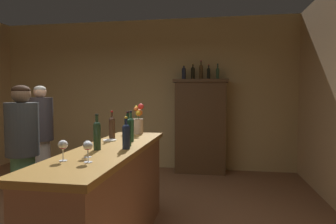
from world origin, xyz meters
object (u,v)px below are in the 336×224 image
Objects in this scene: display_bottle_left at (184,73)px; display_cabinet at (201,124)px; patron_redhead at (23,148)px; wine_glass_rear at (63,146)px; wine_glass_spare at (130,128)px; display_bottle_center at (201,71)px; flower_arrangement at (138,121)px; display_bottle_midright at (209,73)px; wine_bottle_pinot at (131,128)px; patron_in_navy at (41,137)px; wine_bottle_merlot at (97,134)px; wine_glass_front at (87,145)px; cheese_plate at (110,140)px; wine_bottle_riesling at (126,135)px; wine_glass_mid at (88,147)px; wine_bottle_malbec at (128,131)px; bar_counter at (110,200)px; wine_bottle_chardonnay at (112,127)px; display_bottle_right at (218,73)px; display_bottle_midleft at (193,73)px; wine_bottle_rose at (127,124)px.

display_cabinet is at bearing 0.00° from display_bottle_left.
wine_glass_rear is at bearing -5.18° from patron_redhead.
wine_glass_spare is 0.38× the size of display_bottle_center.
flower_arrangement is 1.35× the size of display_bottle_midright.
display_bottle_left is (0.25, 2.68, 0.76)m from wine_bottle_pinot.
patron_in_navy is at bearing 169.73° from flower_arrangement.
display_cabinet reaches higher than wine_bottle_merlot.
wine_glass_front is at bearing 11.68° from patron_in_navy.
wine_bottle_pinot is 2.24× the size of cheese_plate.
patron_redhead is (-1.40, 0.51, -0.25)m from wine_bottle_riesling.
wine_glass_mid reaches higher than cheese_plate.
wine_bottle_riesling is 1.04m from flower_arrangement.
display_cabinet reaches higher than wine_bottle_malbec.
wine_glass_spare reaches higher than wine_glass_front.
bar_counter is 7.12× the size of wine_bottle_chardonnay.
display_bottle_midright is at bearing 78.50° from wine_glass_mid.
flower_arrangement is at bearing 84.67° from wine_glass_rear.
display_bottle_right is 0.18× the size of patron_in_navy.
wine_glass_rear reaches higher than wine_glass_front.
wine_glass_mid is 0.09× the size of patron_redhead.
display_bottle_center reaches higher than wine_bottle_malbec.
patron_in_navy is at bearing 151.11° from wine_bottle_pinot.
display_bottle_midleft is at bearing 75.40° from wine_bottle_chardonnay.
bar_counter is at bearing 162.58° from wine_bottle_riesling.
flower_arrangement is (0.07, 1.10, 0.02)m from wine_bottle_merlot.
flower_arrangement is at bearing 61.22° from patron_redhead.
patron_in_navy reaches higher than wine_bottle_riesling.
wine_glass_spare is 0.08× the size of patron_redhead.
wine_bottle_merlot is 0.84× the size of flower_arrangement.
wine_bottle_rose is 2.07× the size of wine_glass_front.
display_bottle_right is (0.96, 2.08, 0.74)m from flower_arrangement.
display_cabinet is (0.66, 3.05, 0.42)m from bar_counter.
bar_counter is at bearing -102.30° from display_bottle_center.
wine_glass_front is at bearing -97.41° from wine_bottle_pinot.
wine_glass_spare is at bearing -67.34° from wine_bottle_rose.
patron_redhead is at bearing -128.13° from display_bottle_midright.
wine_bottle_pinot is at bearing 88.31° from wine_glass_mid.
display_bottle_right is at bearing 67.47° from cheese_plate.
wine_bottle_rose is at bearing 110.63° from wine_bottle_pinot.
patron_redhead is at bearing -10.49° from patron_in_navy.
wine_bottle_pinot is at bearing 76.47° from wine_glass_rear.
patron_in_navy is at bearing 136.12° from wine_bottle_merlot.
display_cabinet is 11.77× the size of wine_glass_mid.
bar_counter is 0.64m from cheese_plate.
patron_in_navy is at bearing 142.22° from wine_bottle_riesling.
cheese_plate is at bearing -81.73° from wine_bottle_chardonnay.
display_bottle_left reaches higher than wine_bottle_chardonnay.
display_bottle_midright is at bearing 0.00° from display_bottle_left.
wine_bottle_malbec is 2.02m from patron_in_navy.
wine_bottle_pinot is at bearing -70.78° from wine_glass_spare.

